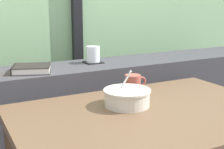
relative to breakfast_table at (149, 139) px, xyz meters
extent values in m
cube|color=#38383D|center=(0.00, 0.62, -0.21)|extent=(2.80, 0.34, 0.82)
cube|color=brown|center=(0.49, 0.30, -0.27)|extent=(0.06, 0.06, 0.70)
cube|color=brown|center=(0.00, 0.00, 0.10)|extent=(1.08, 0.71, 0.03)
cube|color=black|center=(0.05, 0.66, 0.20)|extent=(0.10, 0.10, 0.00)
cylinder|color=white|center=(0.05, 0.66, 0.25)|extent=(0.08, 0.08, 0.09)
cylinder|color=#BC3D51|center=(0.05, 0.66, 0.23)|extent=(0.07, 0.07, 0.06)
cube|color=black|center=(-0.33, 0.57, 0.20)|extent=(0.22, 0.21, 0.00)
cube|color=silver|center=(-0.33, 0.57, 0.21)|extent=(0.21, 0.20, 0.03)
cube|color=black|center=(-0.33, 0.57, 0.23)|extent=(0.22, 0.21, 0.00)
cube|color=black|center=(-0.41, 0.60, 0.21)|extent=(0.06, 0.15, 0.03)
cylinder|color=beige|center=(-0.05, 0.10, 0.15)|extent=(0.19, 0.19, 0.07)
cylinder|color=beige|center=(-0.05, 0.10, 0.18)|extent=(0.20, 0.20, 0.01)
cylinder|color=tan|center=(-0.05, 0.10, 0.14)|extent=(0.17, 0.17, 0.04)
cylinder|color=silver|center=(-0.05, 0.13, 0.20)|extent=(0.02, 0.11, 0.14)
ellipsoid|color=silver|center=(-0.05, 0.15, 0.16)|extent=(0.03, 0.05, 0.01)
cylinder|color=#9E4C42|center=(0.08, 0.26, 0.16)|extent=(0.08, 0.08, 0.08)
torus|color=#9E4C42|center=(0.13, 0.26, 0.17)|extent=(0.05, 0.01, 0.05)
camera|label=1|loc=(-0.68, -0.98, 0.55)|focal=50.45mm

